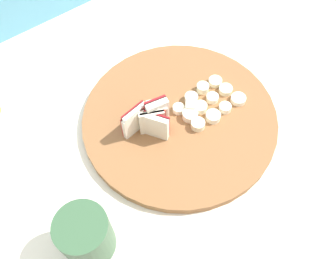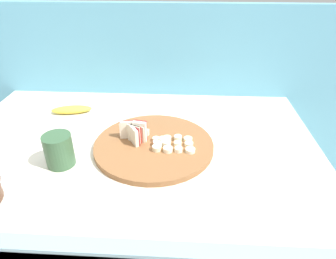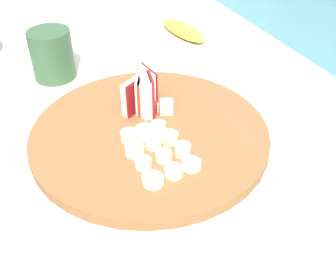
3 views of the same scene
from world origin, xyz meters
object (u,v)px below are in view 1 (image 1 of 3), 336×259
(apple_wedge_fan, at_px, (149,119))
(banana_slice_rows, at_px, (207,104))
(apple_dice_pile, at_px, (167,112))
(small_jar, at_px, (86,236))
(cutting_board, at_px, (180,119))

(apple_wedge_fan, height_order, banana_slice_rows, apple_wedge_fan)
(apple_wedge_fan, relative_size, apple_dice_pile, 0.89)
(apple_dice_pile, xyz_separation_m, banana_slice_rows, (0.07, -0.03, -0.00))
(apple_wedge_fan, distance_m, small_jar, 0.22)
(cutting_board, distance_m, banana_slice_rows, 0.06)
(apple_dice_pile, distance_m, banana_slice_rows, 0.08)
(apple_wedge_fan, bearing_deg, small_jar, -150.69)
(cutting_board, bearing_deg, apple_dice_pile, 132.26)
(small_jar, bearing_deg, apple_wedge_fan, 29.31)
(apple_wedge_fan, distance_m, apple_dice_pile, 0.05)
(apple_wedge_fan, relative_size, small_jar, 0.93)
(cutting_board, height_order, apple_wedge_fan, apple_wedge_fan)
(apple_dice_pile, relative_size, small_jar, 1.04)
(cutting_board, bearing_deg, banana_slice_rows, -12.00)
(cutting_board, distance_m, apple_wedge_fan, 0.07)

